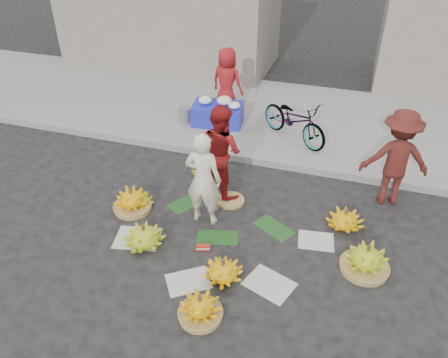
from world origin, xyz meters
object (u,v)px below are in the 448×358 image
(banana_bunch_4, at_px, (366,259))
(flower_table, at_px, (218,113))
(banana_bunch_0, at_px, (132,201))
(bicycle, at_px, (295,120))
(vendor_cream, at_px, (203,179))

(banana_bunch_4, relative_size, flower_table, 0.60)
(banana_bunch_0, distance_m, flower_table, 3.37)
(banana_bunch_0, xyz_separation_m, bicycle, (2.20, 3.11, 0.39))
(banana_bunch_0, xyz_separation_m, banana_bunch_4, (3.86, -0.26, 0.02))
(vendor_cream, bearing_deg, bicycle, -106.93)
(banana_bunch_4, height_order, vendor_cream, vendor_cream)
(vendor_cream, distance_m, bicycle, 3.15)
(banana_bunch_4, distance_m, vendor_cream, 2.68)
(flower_table, relative_size, bicycle, 0.68)
(banana_bunch_0, bearing_deg, flower_table, 82.51)
(banana_bunch_4, xyz_separation_m, vendor_cream, (-2.59, 0.37, 0.61))
(flower_table, height_order, bicycle, bicycle)
(banana_bunch_0, bearing_deg, vendor_cream, 5.22)
(flower_table, xyz_separation_m, bicycle, (1.76, -0.23, 0.19))
(banana_bunch_4, bearing_deg, flower_table, 133.57)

